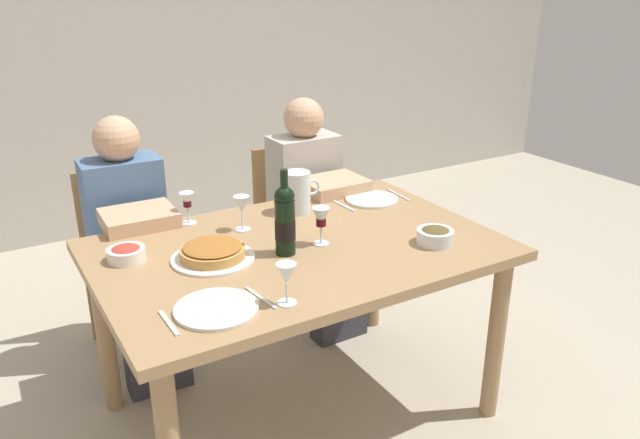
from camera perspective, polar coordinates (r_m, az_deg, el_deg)
The scene contains 22 objects.
ground_plane at distance 2.77m, azimuth -1.83°, elevation -16.88°, with size 8.00×8.00×0.00m, color #B2A893.
back_wall at distance 4.51m, azimuth -18.10°, elevation 16.38°, with size 8.00×0.10×2.80m, color #B2ADA3.
dining_table at distance 2.42m, azimuth -2.01°, elevation -4.37°, with size 1.50×1.00×0.76m.
wine_bottle at distance 2.26m, azimuth -3.21°, elevation -0.05°, with size 0.08×0.08×0.32m.
water_pitcher at distance 2.69m, azimuth -2.09°, elevation 2.30°, with size 0.17×0.12×0.18m.
baked_tart at distance 2.28m, azimuth -9.75°, elevation -2.97°, with size 0.30×0.30×0.06m.
salad_bowl at distance 2.35m, azimuth -17.25°, elevation -2.94°, with size 0.14×0.14×0.06m.
olive_bowl at distance 2.42m, azimuth 10.45°, elevation -1.42°, with size 0.14×0.14×0.07m.
wine_glass_left_diner at distance 2.61m, azimuth -12.01°, elevation 1.59°, with size 0.06×0.06×0.13m.
wine_glass_right_diner at distance 1.93m, azimuth -3.08°, elevation -5.12°, with size 0.07×0.07×0.14m.
wine_glass_centre at distance 2.50m, azimuth -7.15°, elevation 1.24°, with size 0.07×0.07×0.14m.
wine_glass_spare at distance 2.35m, azimuth 0.10°, elevation 0.07°, with size 0.07×0.07×0.15m.
dinner_plate_left_setting at distance 1.96m, azimuth -9.43°, elevation -8.03°, with size 0.26×0.26×0.01m, color silver.
dinner_plate_right_setting at distance 2.85m, azimuth 4.73°, elevation 1.84°, with size 0.24×0.24×0.01m, color silver.
fork_left_setting at distance 1.92m, azimuth -13.63°, elevation -9.13°, with size 0.16×0.01×0.01m, color silver.
knife_left_setting at distance 2.01m, azimuth -5.44°, elevation -7.11°, with size 0.18×0.01×0.01m, color silver.
knife_right_setting at distance 2.94m, azimuth 7.12°, elevation 2.27°, with size 0.18×0.01×0.01m, color silver.
spoon_right_setting at distance 2.78m, azimuth 2.20°, elevation 1.25°, with size 0.16×0.01×0.01m, color silver.
chair_left at distance 3.14m, azimuth -17.40°, elevation -2.54°, with size 0.41×0.41×0.87m.
diner_left at distance 2.88m, azimuth -16.61°, elevation -2.05°, with size 0.35×0.51×1.16m.
chair_right at distance 3.39m, azimuth -2.43°, elevation 0.24°, with size 0.40×0.40×0.87m.
diner_right at distance 3.15m, azimuth -0.39°, elevation 0.94°, with size 0.34×0.50×1.16m.
Camera 1 is at (-1.04, -1.91, 1.72)m, focal length 35.12 mm.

